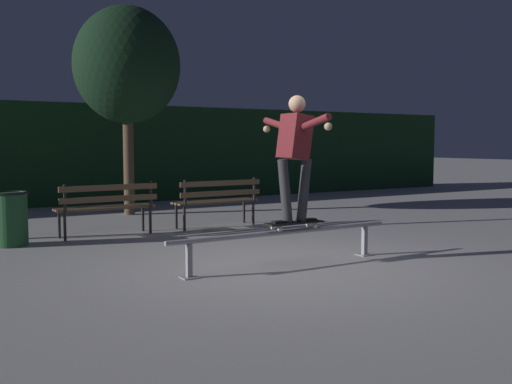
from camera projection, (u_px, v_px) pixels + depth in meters
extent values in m
plane|color=#ADAAA8|center=(283.00, 265.00, 7.24)|extent=(90.00, 90.00, 0.00)
cube|color=#193D1E|center=(85.00, 154.00, 14.77)|extent=(24.00, 1.20, 2.48)
cylinder|color=#9E9EA3|center=(285.00, 232.00, 7.18)|extent=(3.15, 0.06, 0.06)
cube|color=#9E9EA3|center=(189.00, 261.00, 6.53)|extent=(0.06, 0.06, 0.38)
cube|color=#9E9EA3|center=(189.00, 277.00, 6.54)|extent=(0.18, 0.18, 0.01)
cube|color=#9E9EA3|center=(364.00, 241.00, 7.87)|extent=(0.06, 0.06, 0.38)
cube|color=#9E9EA3|center=(364.00, 255.00, 7.88)|extent=(0.18, 0.18, 0.01)
cube|color=black|center=(294.00, 223.00, 7.24)|extent=(0.78, 0.21, 0.02)
cube|color=black|center=(294.00, 222.00, 7.24)|extent=(0.77, 0.20, 0.00)
cube|color=#9E9EA3|center=(312.00, 223.00, 7.38)|extent=(0.05, 0.17, 0.02)
cube|color=#9E9EA3|center=(276.00, 226.00, 7.11)|extent=(0.05, 0.17, 0.02)
cylinder|color=beige|center=(316.00, 226.00, 7.31)|extent=(0.05, 0.03, 0.05)
cylinder|color=beige|center=(308.00, 225.00, 7.45)|extent=(0.05, 0.03, 0.05)
cylinder|color=beige|center=(280.00, 229.00, 7.04)|extent=(0.05, 0.03, 0.05)
cylinder|color=beige|center=(273.00, 228.00, 7.18)|extent=(0.05, 0.03, 0.05)
cube|color=black|center=(306.00, 220.00, 7.33)|extent=(0.26, 0.10, 0.03)
cube|color=black|center=(282.00, 222.00, 7.15)|extent=(0.26, 0.10, 0.03)
cylinder|color=#333338|center=(304.00, 190.00, 7.28)|extent=(0.21, 0.13, 0.79)
cylinder|color=#333338|center=(285.00, 191.00, 7.14)|extent=(0.21, 0.13, 0.79)
cube|color=maroon|center=(295.00, 137.00, 7.16)|extent=(0.34, 0.36, 0.57)
cylinder|color=maroon|center=(313.00, 123.00, 6.82)|extent=(0.09, 0.61, 0.21)
cylinder|color=maroon|center=(278.00, 125.00, 7.47)|extent=(0.09, 0.61, 0.21)
sphere|color=tan|center=(328.00, 127.00, 6.58)|extent=(0.09, 0.09, 0.09)
sphere|color=tan|center=(267.00, 129.00, 7.71)|extent=(0.09, 0.09, 0.09)
sphere|color=tan|center=(297.00, 104.00, 7.14)|extent=(0.21, 0.21, 0.21)
cube|color=#282623|center=(143.00, 218.00, 10.04)|extent=(0.04, 0.04, 0.44)
cube|color=#282623|center=(150.00, 220.00, 9.77)|extent=(0.04, 0.04, 0.44)
cube|color=#282623|center=(151.00, 194.00, 9.70)|extent=(0.04, 0.04, 0.44)
cube|color=#282623|center=(59.00, 225.00, 9.27)|extent=(0.04, 0.04, 0.44)
cube|color=#282623|center=(65.00, 227.00, 9.00)|extent=(0.04, 0.04, 0.44)
cube|color=#282623|center=(65.00, 199.00, 8.93)|extent=(0.04, 0.04, 0.44)
cube|color=brown|center=(103.00, 207.00, 9.62)|extent=(1.60, 0.14, 0.04)
cube|color=brown|center=(106.00, 208.00, 9.50)|extent=(1.60, 0.14, 0.04)
cube|color=brown|center=(109.00, 209.00, 9.38)|extent=(1.60, 0.14, 0.04)
cube|color=brown|center=(110.00, 199.00, 9.31)|extent=(1.60, 0.09, 0.09)
cube|color=brown|center=(110.00, 188.00, 9.30)|extent=(1.60, 0.09, 0.09)
cube|color=#282623|center=(244.00, 211.00, 11.08)|extent=(0.04, 0.04, 0.44)
cube|color=#282623|center=(253.00, 213.00, 10.81)|extent=(0.04, 0.04, 0.44)
cube|color=#282623|center=(254.00, 189.00, 10.74)|extent=(0.04, 0.04, 0.44)
cube|color=#282623|center=(176.00, 216.00, 10.31)|extent=(0.04, 0.04, 0.44)
cube|color=#282623|center=(184.00, 218.00, 10.04)|extent=(0.04, 0.04, 0.44)
cube|color=#282623|center=(185.00, 193.00, 9.97)|extent=(0.04, 0.04, 0.44)
cube|color=brown|center=(212.00, 201.00, 10.66)|extent=(1.60, 0.14, 0.04)
cube|color=brown|center=(216.00, 201.00, 10.54)|extent=(1.60, 0.14, 0.04)
cube|color=brown|center=(219.00, 202.00, 10.42)|extent=(1.60, 0.14, 0.04)
cube|color=brown|center=(221.00, 193.00, 10.35)|extent=(1.60, 0.09, 0.09)
cube|color=brown|center=(221.00, 183.00, 10.34)|extent=(1.60, 0.09, 0.09)
cylinder|color=brown|center=(129.00, 163.00, 12.31)|extent=(0.22, 0.22, 2.19)
ellipsoid|color=black|center=(127.00, 65.00, 12.14)|extent=(2.20, 2.20, 2.42)
cylinder|color=#23562D|center=(11.00, 219.00, 8.57)|extent=(0.48, 0.48, 0.78)
torus|color=black|center=(10.00, 193.00, 8.54)|extent=(0.52, 0.52, 0.04)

